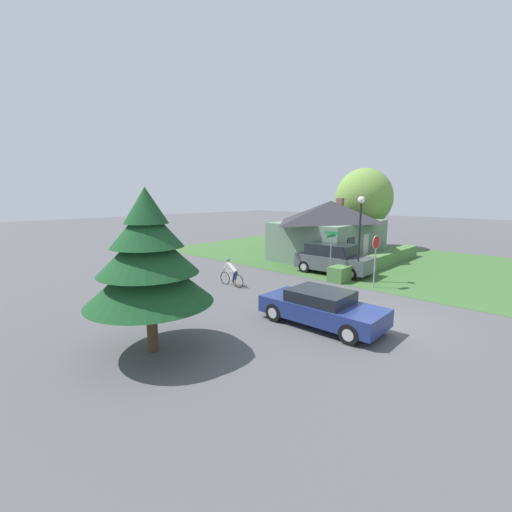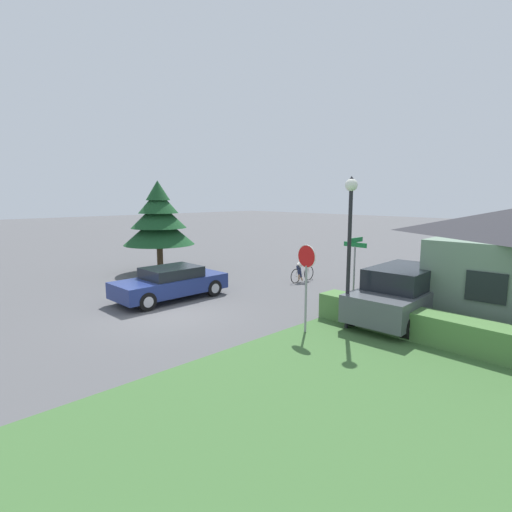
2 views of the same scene
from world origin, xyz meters
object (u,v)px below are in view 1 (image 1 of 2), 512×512
(street_name_sign, at_px, (331,246))
(conifer_tall_near, at_px, (148,259))
(parked_suv_right, at_px, (333,259))
(stop_sign, at_px, (376,251))
(cyclist, at_px, (232,273))
(deciduous_tree_right, at_px, (364,198))
(street_lamp, at_px, (360,221))
(sedan_left_lane, at_px, (321,308))
(cottage_house, at_px, (330,228))

(street_name_sign, distance_m, conifer_tall_near, 11.86)
(parked_suv_right, relative_size, stop_sign, 1.69)
(cyclist, relative_size, deciduous_tree_right, 0.24)
(street_lamp, bearing_deg, stop_sign, -117.98)
(cyclist, bearing_deg, parked_suv_right, -111.21)
(cyclist, distance_m, conifer_tall_near, 8.22)
(sedan_left_lane, xyz_separation_m, street_name_sign, (6.41, 3.46, 1.24))
(parked_suv_right, bearing_deg, conifer_tall_near, 93.20)
(street_lamp, bearing_deg, street_name_sign, 115.40)
(cottage_house, xyz_separation_m, street_name_sign, (-6.29, -3.82, -0.35))
(cyclist, distance_m, stop_sign, 7.56)
(cottage_house, xyz_separation_m, stop_sign, (-6.31, -6.45, -0.32))
(sedan_left_lane, xyz_separation_m, deciduous_tree_right, (19.06, 7.73, 3.84))
(stop_sign, distance_m, street_lamp, 2.03)
(street_lamp, height_order, street_name_sign, street_lamp)
(street_name_sign, xyz_separation_m, deciduous_tree_right, (12.65, 4.26, 2.60))
(stop_sign, relative_size, street_lamp, 0.57)
(street_name_sign, relative_size, conifer_tall_near, 0.55)
(cottage_house, bearing_deg, street_lamp, -140.57)
(cyclist, bearing_deg, conifer_tall_near, 118.57)
(stop_sign, bearing_deg, street_lamp, -114.54)
(conifer_tall_near, distance_m, deciduous_tree_right, 25.01)
(street_lamp, xyz_separation_m, conifer_tall_near, (-12.44, 0.58, -0.49))
(sedan_left_lane, distance_m, cyclist, 6.70)
(street_name_sign, bearing_deg, street_lamp, -64.60)
(cottage_house, relative_size, street_name_sign, 3.61)
(conifer_tall_near, bearing_deg, cyclist, 29.00)
(sedan_left_lane, distance_m, conifer_tall_near, 6.41)
(stop_sign, bearing_deg, deciduous_tree_right, -148.03)
(cyclist, xyz_separation_m, street_name_sign, (4.85, -3.06, 1.20))
(parked_suv_right, distance_m, deciduous_tree_right, 12.30)
(cottage_house, bearing_deg, conifer_tall_near, -168.87)
(conifer_tall_near, bearing_deg, parked_suv_right, 6.24)
(street_lamp, distance_m, street_name_sign, 2.11)
(sedan_left_lane, bearing_deg, street_lamp, -74.30)
(street_name_sign, bearing_deg, sedan_left_lane, -151.62)
(cottage_house, distance_m, cyclist, 11.28)
(street_lamp, xyz_separation_m, street_name_sign, (-0.65, 1.37, -1.47))
(parked_suv_right, height_order, street_lamp, street_lamp)
(cyclist, relative_size, stop_sign, 0.64)
(deciduous_tree_right, bearing_deg, stop_sign, -151.48)
(street_name_sign, bearing_deg, cottage_house, 31.30)
(cyclist, height_order, parked_suv_right, parked_suv_right)
(stop_sign, relative_size, conifer_tall_near, 0.55)
(sedan_left_lane, height_order, street_name_sign, street_name_sign)
(parked_suv_right, bearing_deg, deciduous_tree_right, -75.20)
(street_lamp, bearing_deg, parked_suv_right, 68.16)
(conifer_tall_near, bearing_deg, sedan_left_lane, -26.41)
(deciduous_tree_right, bearing_deg, sedan_left_lane, -157.94)
(sedan_left_lane, relative_size, stop_sign, 1.68)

